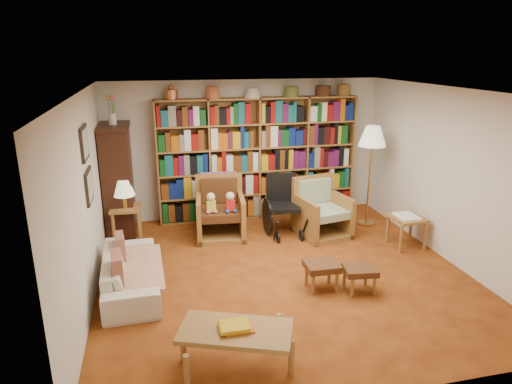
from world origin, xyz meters
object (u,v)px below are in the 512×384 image
object	(u,v)px
armchair_sage	(320,213)
coffee_table	(236,334)
side_table_papers	(407,222)
floor_lamp	(372,140)
footstool_a	(322,268)
sofa	(131,272)
armchair_leather	(219,211)
side_table_lamp	(126,215)
wheelchair	(283,207)
footstool_b	(360,272)

from	to	relation	value
armchair_sage	coffee_table	xyz separation A→B (m)	(-2.03, -3.08, 0.01)
armchair_sage	side_table_papers	distance (m)	1.40
floor_lamp	footstool_a	world-z (taller)	floor_lamp
sofa	footstool_a	size ratio (longest dim) A/B	3.89
armchair_leather	footstool_a	bearing A→B (deg)	-64.80
floor_lamp	footstool_a	bearing A→B (deg)	-128.89
sofa	side_table_lamp	bearing A→B (deg)	1.80
side_table_papers	footstool_a	world-z (taller)	side_table_papers
floor_lamp	footstool_a	xyz separation A→B (m)	(-1.62, -2.01, -1.23)
sofa	coffee_table	size ratio (longest dim) A/B	1.42
wheelchair	armchair_sage	bearing A→B (deg)	-15.42
footstool_b	coffee_table	world-z (taller)	coffee_table
side_table_lamp	wheelchair	world-z (taller)	wheelchair
wheelchair	floor_lamp	xyz separation A→B (m)	(1.57, 0.04, 1.06)
wheelchair	footstool_b	bearing A→B (deg)	-79.62
armchair_leather	footstool_b	distance (m)	2.75
side_table_lamp	wheelchair	distance (m)	2.57
sofa	floor_lamp	size ratio (longest dim) A/B	0.96
coffee_table	armchair_sage	bearing A→B (deg)	56.57
side_table_papers	footstool_b	size ratio (longest dim) A/B	1.22
floor_lamp	side_table_papers	bearing A→B (deg)	-81.13
footstool_a	armchair_leather	bearing A→B (deg)	115.20
sofa	side_table_papers	bearing A→B (deg)	-85.89
armchair_leather	floor_lamp	distance (m)	2.86
wheelchair	side_table_papers	size ratio (longest dim) A/B	1.87
sofa	armchair_sage	size ratio (longest dim) A/B	1.78
side_table_lamp	footstool_a	bearing A→B (deg)	-40.47
side_table_papers	side_table_lamp	bearing A→B (deg)	164.77
sofa	armchair_leather	bearing A→B (deg)	-43.01
floor_lamp	footstool_b	xyz separation A→B (m)	(-1.18, -2.20, -1.24)
footstool_a	coffee_table	world-z (taller)	coffee_table
side_table_lamp	coffee_table	world-z (taller)	side_table_lamp
footstool_a	wheelchair	bearing A→B (deg)	88.42
armchair_leather	footstool_a	distance (m)	2.37
sofa	floor_lamp	xyz separation A→B (m)	(4.04, 1.47, 1.28)
wheelchair	coffee_table	bearing A→B (deg)	-113.71
sofa	armchair_sage	xyz separation A→B (m)	(3.07, 1.26, 0.12)
side_table_papers	coffee_table	distance (m)	3.88
floor_lamp	footstool_a	distance (m)	2.86
wheelchair	sofa	bearing A→B (deg)	-149.91
wheelchair	side_table_papers	world-z (taller)	wheelchair
footstool_b	floor_lamp	bearing A→B (deg)	61.84
wheelchair	footstool_a	world-z (taller)	wheelchair
armchair_leather	coffee_table	size ratio (longest dim) A/B	0.84
footstool_a	footstool_b	distance (m)	0.48
floor_lamp	coffee_table	bearing A→B (deg)	-132.31
armchair_leather	coffee_table	world-z (taller)	armchair_leather
armchair_leather	wheelchair	xyz separation A→B (m)	(1.06, -0.17, 0.05)
sofa	footstool_b	size ratio (longest dim) A/B	3.80
armchair_leather	side_table_lamp	bearing A→B (deg)	179.95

